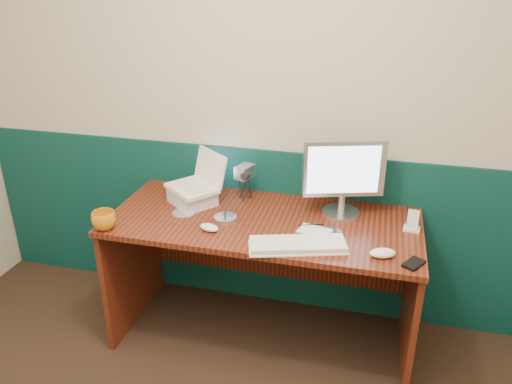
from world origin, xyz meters
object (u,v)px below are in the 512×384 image
(keyboard, at_px, (298,245))
(laptop, at_px, (191,171))
(mug, at_px, (104,220))
(desk, at_px, (263,280))
(monitor, at_px, (343,178))
(camcorder, at_px, (245,182))

(keyboard, bearing_deg, laptop, 135.65)
(mug, bearing_deg, desk, 21.79)
(laptop, height_order, mug, laptop)
(laptop, relative_size, monitor, 0.64)
(mug, height_order, camcorder, camcorder)
(laptop, height_order, keyboard, laptop)
(laptop, relative_size, mug, 2.23)
(monitor, bearing_deg, laptop, 167.65)
(monitor, xyz_separation_m, camcorder, (-0.54, 0.06, -0.10))
(camcorder, bearing_deg, laptop, -136.46)
(camcorder, bearing_deg, keyboard, -31.40)
(monitor, distance_m, camcorder, 0.55)
(laptop, distance_m, keyboard, 0.75)
(keyboard, bearing_deg, camcorder, 112.73)
(laptop, bearing_deg, monitor, 43.16)
(laptop, relative_size, camcorder, 1.28)
(monitor, bearing_deg, keyboard, -128.95)
(mug, bearing_deg, keyboard, 3.30)
(monitor, bearing_deg, mug, -175.06)
(camcorder, bearing_deg, monitor, 12.89)
(monitor, relative_size, mug, 3.48)
(desk, distance_m, mug, 0.90)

